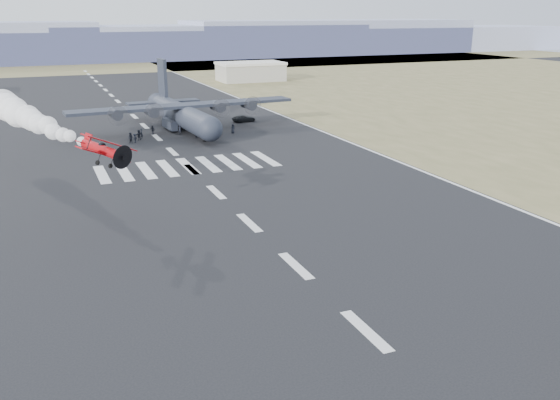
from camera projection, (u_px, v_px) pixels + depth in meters
ground at (366, 331)px, 41.29m from camera, size 500.00×500.00×0.00m
scrub_far at (79, 66)px, 243.45m from camera, size 500.00×80.00×0.00m
runway_markings at (172, 152)px, 94.02m from camera, size 60.00×260.00×0.01m
ridge_seg_d at (72, 46)px, 267.84m from camera, size 150.00×50.00×13.00m
ridge_seg_e at (210, 41)px, 291.43m from camera, size 150.00×50.00×15.00m
ridge_seg_f at (328, 37)px, 315.01m from camera, size 150.00×50.00×17.00m
ridge_seg_g at (429, 38)px, 339.51m from camera, size 150.00×50.00×13.00m
hangar_right at (251, 71)px, 189.12m from camera, size 20.50×12.50×5.90m
aerobatic_biplane at (104, 150)px, 58.71m from camera, size 6.22×6.29×4.13m
smoke_trail at (16, 112)px, 78.92m from camera, size 11.65×32.37×4.23m
transport_aircraft at (181, 113)px, 111.03m from camera, size 42.33×34.83×12.22m
support_vehicle at (244, 118)px, 119.45m from camera, size 4.85×2.59×1.30m
crew_a at (142, 134)px, 103.54m from camera, size 0.64×0.73×1.74m
crew_b at (131, 138)px, 99.62m from camera, size 1.05×1.01×1.86m
crew_c at (135, 138)px, 100.11m from camera, size 1.02×1.08×1.58m
crew_d at (152, 130)px, 106.77m from camera, size 1.00×1.08×1.67m
crew_e at (233, 129)px, 107.99m from camera, size 0.92×0.67×1.71m
crew_f at (139, 135)px, 102.13m from camera, size 1.73×1.40×1.84m
crew_g at (180, 130)px, 106.87m from camera, size 0.76×0.68×1.74m
crew_h at (195, 134)px, 103.66m from camera, size 0.91×0.93×1.66m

